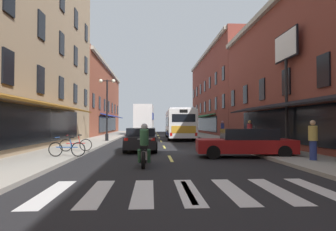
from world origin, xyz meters
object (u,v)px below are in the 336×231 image
object	(u,v)px
box_truck	(145,120)
sedan_near	(142,139)
sedan_mid	(246,143)
pedestrian_far	(313,140)
pedestrian_mid	(222,129)
bicycle_mid	(76,145)
street_lamp_twin	(107,107)
bicycle_near	(67,149)
sedan_far	(146,129)
pedestrian_near	(250,132)
motorcycle_rider	(144,148)
transit_bus	(179,124)
billboard_sign	(286,60)

from	to	relation	value
box_truck	sedan_near	world-z (taller)	box_truck
sedan_mid	pedestrian_far	world-z (taller)	pedestrian_far
box_truck	pedestrian_mid	distance (m)	13.83
bicycle_mid	street_lamp_twin	distance (m)	9.60
sedan_mid	bicycle_near	xyz separation A→B (m)	(-8.49, -0.46, -0.21)
sedan_near	box_truck	bearing A→B (deg)	90.95
box_truck	sedan_far	xyz separation A→B (m)	(0.02, 10.30, -1.37)
sedan_near	sedan_mid	bearing A→B (deg)	-34.53
pedestrian_near	pedestrian_far	size ratio (longest dim) A/B	1.04
sedan_near	pedestrian_near	world-z (taller)	pedestrian_near
motorcycle_rider	box_truck	bearing A→B (deg)	91.35
pedestrian_mid	pedestrian_far	size ratio (longest dim) A/B	1.07
bicycle_mid	pedestrian_mid	bearing A→B (deg)	48.20
transit_bus	sedan_near	world-z (taller)	transit_bus
billboard_sign	street_lamp_twin	distance (m)	14.92
billboard_sign	motorcycle_rider	distance (m)	10.77
pedestrian_far	street_lamp_twin	bearing A→B (deg)	0.98
sedan_far	pedestrian_near	distance (m)	31.13
pedestrian_mid	motorcycle_rider	bearing A→B (deg)	29.65
sedan_mid	pedestrian_near	size ratio (longest dim) A/B	2.77
pedestrian_near	pedestrian_far	bearing A→B (deg)	176.50
billboard_sign	box_truck	distance (m)	25.21
bicycle_near	pedestrian_near	xyz separation A→B (m)	(10.85, 6.54, 0.56)
transit_bus	motorcycle_rider	distance (m)	19.39
billboard_sign	pedestrian_mid	size ratio (longest dim) A/B	3.92
billboard_sign	street_lamp_twin	bearing A→B (deg)	143.35
bicycle_near	bicycle_mid	distance (m)	2.57
sedan_near	bicycle_near	distance (m)	5.21
sedan_near	bicycle_near	xyz separation A→B (m)	(-3.29, -4.03, -0.21)
billboard_sign	bicycle_mid	size ratio (longest dim) A/B	4.09
sedan_mid	street_lamp_twin	world-z (taller)	street_lamp_twin
billboard_sign	transit_bus	bearing A→B (deg)	109.69
billboard_sign	sedan_far	size ratio (longest dim) A/B	1.49
box_truck	bicycle_near	bearing A→B (deg)	-96.32
bicycle_mid	pedestrian_mid	size ratio (longest dim) A/B	0.96
pedestrian_near	street_lamp_twin	size ratio (longest dim) A/B	0.32
billboard_sign	pedestrian_far	xyz separation A→B (m)	(-1.24, -4.83, -4.43)
box_truck	motorcycle_rider	world-z (taller)	box_truck
sedan_near	street_lamp_twin	bearing A→B (deg)	113.02
box_truck	sedan_far	world-z (taller)	box_truck
bicycle_near	pedestrian_near	size ratio (longest dim) A/B	0.99
billboard_sign	sedan_far	world-z (taller)	billboard_sign
transit_bus	sedan_mid	world-z (taller)	transit_bus
bicycle_near	street_lamp_twin	bearing A→B (deg)	90.05
sedan_mid	bicycle_mid	size ratio (longest dim) A/B	2.82
billboard_sign	transit_bus	xyz separation A→B (m)	(-5.01, 14.00, -3.80)
pedestrian_near	street_lamp_twin	world-z (taller)	street_lamp_twin
bicycle_near	pedestrian_mid	world-z (taller)	pedestrian_mid
sedan_mid	street_lamp_twin	distance (m)	14.37
box_truck	street_lamp_twin	bearing A→B (deg)	-101.37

